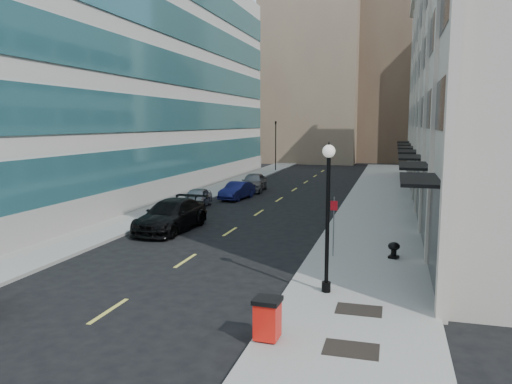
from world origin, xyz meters
The scene contains 20 objects.
ground centered at (0.00, 0.00, 0.00)m, with size 160.00×160.00×0.00m, color black.
sidewalk_right centered at (7.50, 20.00, 0.07)m, with size 5.00×80.00×0.15m, color #98968B.
sidewalk_left centered at (-6.50, 20.00, 0.07)m, with size 3.00×80.00×0.15m, color #98968B.
building_left centered at (-15.95, 27.00, 9.99)m, with size 16.14×46.00×20.00m.
skyline_tan_near centered at (-4.00, 68.00, 14.00)m, with size 14.00×18.00×28.00m, color #8A785A.
skyline_brown centered at (8.00, 72.00, 17.00)m, with size 12.00×16.00×34.00m, color brown.
skyline_tan_far centered at (-14.00, 78.00, 11.00)m, with size 12.00×14.00×22.00m, color #8A785A.
skyline_stone centered at (18.00, 66.00, 10.00)m, with size 10.00×14.00×20.00m, color #BDB1A0.
grate_mid centered at (7.60, 1.00, 0.15)m, with size 1.40×1.00×0.01m, color black.
grate_far centered at (7.60, 3.80, 0.15)m, with size 1.40×1.00×0.01m, color black.
road_centerline centered at (0.00, 17.00, 0.01)m, with size 0.15×68.20×0.01m.
traffic_signal centered at (-5.50, 48.00, 5.72)m, with size 0.66×0.66×6.98m.
car_black_pickup centered at (-3.20, 13.42, 0.84)m, with size 2.36×5.79×1.68m, color black.
car_silver_sedan centered at (-4.80, 21.00, 0.67)m, with size 1.57×3.90×1.33m, color #94969C.
car_blue_sedan centered at (-3.20, 25.32, 0.67)m, with size 1.41×4.04×1.33m, color #151851.
car_grey_sedan centered at (-3.20, 30.02, 0.79)m, with size 1.87×4.65×1.58m, color slate.
trash_bin centered at (5.40, 1.00, 0.76)m, with size 0.73×0.81×1.14m.
lamppost centered at (6.40, 5.21, 3.16)m, with size 0.43×0.43×5.12m.
sign_post centered at (6.07, 9.94, 1.80)m, with size 0.30×0.06×2.58m.
urn_planter centered at (8.60, 10.25, 0.57)m, with size 0.50×0.50×0.69m.
Camera 1 is at (8.48, -11.21, 5.85)m, focal length 35.00 mm.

